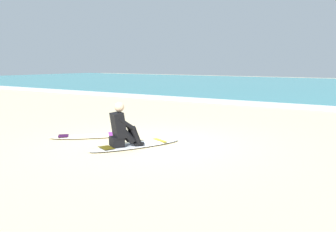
% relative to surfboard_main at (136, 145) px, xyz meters
% --- Properties ---
extents(ground_plane, '(80.00, 80.00, 0.00)m').
position_rel_surfboard_main_xyz_m(ground_plane, '(0.07, 0.40, -0.04)').
color(ground_plane, beige).
extents(breaking_foam, '(80.00, 0.90, 0.11)m').
position_rel_surfboard_main_xyz_m(breaking_foam, '(0.07, 9.39, 0.02)').
color(breaking_foam, white).
rests_on(breaking_foam, ground).
extents(surfboard_main, '(1.31, 2.28, 0.08)m').
position_rel_surfboard_main_xyz_m(surfboard_main, '(0.00, 0.00, 0.00)').
color(surfboard_main, silver).
rests_on(surfboard_main, ground).
extents(surfer_seated, '(0.64, 0.77, 0.95)m').
position_rel_surfboard_main_xyz_m(surfer_seated, '(-0.11, -0.33, 0.40)').
color(surfer_seated, black).
rests_on(surfer_seated, surfboard_main).
extents(surfboard_spare_near, '(1.71, 1.75, 0.08)m').
position_rel_surfboard_main_xyz_m(surfboard_spare_near, '(-1.63, 0.14, 0.00)').
color(surfboard_spare_near, '#EFE5C6').
rests_on(surfboard_spare_near, ground).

